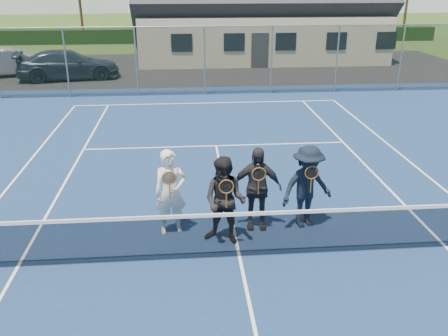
{
  "coord_description": "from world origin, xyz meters",
  "views": [
    {
      "loc": [
        -0.96,
        -7.71,
        4.99
      ],
      "look_at": [
        -0.17,
        1.5,
        1.25
      ],
      "focal_mm": 38.0,
      "sensor_mm": 36.0,
      "label": 1
    }
  ],
  "objects_px": {
    "car_b": "(13,62)",
    "car_c": "(68,65)",
    "tennis_net": "(240,233)",
    "player_a": "(170,192)",
    "player_d": "(307,187)",
    "player_c": "(256,188)",
    "player_b": "(225,201)"
  },
  "relations": [
    {
      "from": "car_b",
      "to": "player_d",
      "type": "height_order",
      "value": "player_d"
    },
    {
      "from": "car_b",
      "to": "player_d",
      "type": "xyz_separation_m",
      "value": [
        11.64,
        -17.77,
        0.2
      ]
    },
    {
      "from": "car_c",
      "to": "tennis_net",
      "type": "height_order",
      "value": "car_c"
    },
    {
      "from": "player_d",
      "to": "player_a",
      "type": "bearing_deg",
      "value": -179.21
    },
    {
      "from": "player_b",
      "to": "tennis_net",
      "type": "bearing_deg",
      "value": -69.48
    },
    {
      "from": "tennis_net",
      "to": "player_a",
      "type": "relative_size",
      "value": 6.49
    },
    {
      "from": "tennis_net",
      "to": "player_c",
      "type": "relative_size",
      "value": 6.49
    },
    {
      "from": "player_c",
      "to": "player_d",
      "type": "xyz_separation_m",
      "value": [
        1.07,
        -0.01,
        -0.0
      ]
    },
    {
      "from": "car_b",
      "to": "player_b",
      "type": "height_order",
      "value": "player_b"
    },
    {
      "from": "car_c",
      "to": "player_c",
      "type": "bearing_deg",
      "value": -166.09
    },
    {
      "from": "tennis_net",
      "to": "player_b",
      "type": "relative_size",
      "value": 6.49
    },
    {
      "from": "player_b",
      "to": "player_d",
      "type": "distance_m",
      "value": 1.84
    },
    {
      "from": "car_c",
      "to": "player_b",
      "type": "height_order",
      "value": "player_b"
    },
    {
      "from": "car_b",
      "to": "player_a",
      "type": "relative_size",
      "value": 2.43
    },
    {
      "from": "tennis_net",
      "to": "player_b",
      "type": "distance_m",
      "value": 0.74
    },
    {
      "from": "car_c",
      "to": "player_b",
      "type": "xyz_separation_m",
      "value": [
        6.67,
        -17.07,
        0.18
      ]
    },
    {
      "from": "player_a",
      "to": "player_d",
      "type": "height_order",
      "value": "same"
    },
    {
      "from": "player_b",
      "to": "player_d",
      "type": "height_order",
      "value": "same"
    },
    {
      "from": "tennis_net",
      "to": "player_d",
      "type": "xyz_separation_m",
      "value": [
        1.54,
        1.13,
        0.38
      ]
    },
    {
      "from": "player_b",
      "to": "player_c",
      "type": "xyz_separation_m",
      "value": [
        0.7,
        0.55,
        0.0
      ]
    },
    {
      "from": "car_b",
      "to": "tennis_net",
      "type": "bearing_deg",
      "value": -171.21
    },
    {
      "from": "player_c",
      "to": "tennis_net",
      "type": "bearing_deg",
      "value": -112.55
    },
    {
      "from": "car_b",
      "to": "tennis_net",
      "type": "xyz_separation_m",
      "value": [
        10.1,
        -18.9,
        -0.18
      ]
    },
    {
      "from": "car_b",
      "to": "car_c",
      "type": "bearing_deg",
      "value": -130.49
    },
    {
      "from": "player_a",
      "to": "player_b",
      "type": "bearing_deg",
      "value": -24.69
    },
    {
      "from": "player_b",
      "to": "player_c",
      "type": "height_order",
      "value": "same"
    },
    {
      "from": "car_b",
      "to": "car_c",
      "type": "height_order",
      "value": "car_c"
    },
    {
      "from": "tennis_net",
      "to": "player_a",
      "type": "height_order",
      "value": "player_a"
    },
    {
      "from": "car_c",
      "to": "player_d",
      "type": "xyz_separation_m",
      "value": [
        8.44,
        -16.53,
        0.18
      ]
    },
    {
      "from": "car_b",
      "to": "player_d",
      "type": "relative_size",
      "value": 2.43
    },
    {
      "from": "player_b",
      "to": "car_c",
      "type": "bearing_deg",
      "value": 111.36
    },
    {
      "from": "player_b",
      "to": "player_c",
      "type": "relative_size",
      "value": 1.0
    }
  ]
}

